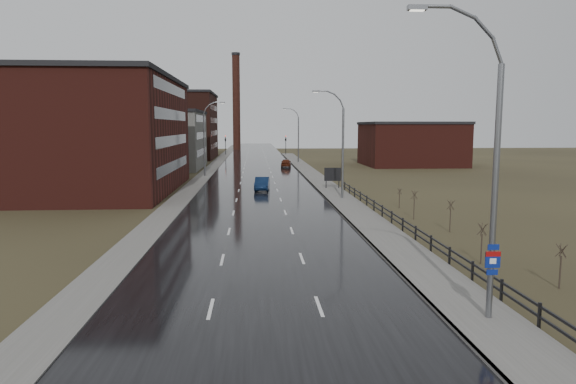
{
  "coord_description": "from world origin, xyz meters",
  "views": [
    {
      "loc": [
        -0.41,
        -16.95,
        7.7
      ],
      "look_at": [
        1.98,
        19.43,
        3.0
      ],
      "focal_mm": 32.0,
      "sensor_mm": 36.0,
      "label": 1
    }
  ],
  "objects": [
    {
      "name": "sidewalk_right",
      "position": [
        8.6,
        35.0,
        0.09
      ],
      "size": [
        3.2,
        180.0,
        0.18
      ],
      "primitive_type": "cube",
      "color": "#595651",
      "rests_on": "ground"
    },
    {
      "name": "billboard",
      "position": [
        9.1,
        44.73,
        1.78
      ],
      "size": [
        2.07,
        0.17,
        2.67
      ],
      "color": "black",
      "rests_on": "ground"
    },
    {
      "name": "road",
      "position": [
        0.0,
        60.0,
        0.03
      ],
      "size": [
        14.0,
        300.0,
        0.06
      ],
      "primitive_type": "cube",
      "color": "black",
      "rests_on": "ground"
    },
    {
      "name": "smokestack",
      "position": [
        -6.0,
        150.0,
        15.5
      ],
      "size": [
        2.7,
        2.7,
        30.7
      ],
      "color": "#331611",
      "rests_on": "ground"
    },
    {
      "name": "shrub_c",
      "position": [
        12.27,
        10.38,
        1.23
      ],
      "size": [
        0.55,
        0.58,
        2.31
      ],
      "color": "#382D23",
      "rests_on": "ground"
    },
    {
      "name": "warehouse_far",
      "position": [
        -22.99,
        108.0,
        7.76
      ],
      "size": [
        26.52,
        24.48,
        15.5
      ],
      "color": "#331611",
      "rests_on": "ground"
    },
    {
      "name": "streetlight_main",
      "position": [
        8.47,
        2.0,
        6.06
      ],
      "size": [
        3.91,
        0.29,
        12.11
      ],
      "color": "slate",
      "rests_on": "ground"
    },
    {
      "name": "curb_right",
      "position": [
        7.08,
        35.0,
        0.09
      ],
      "size": [
        0.16,
        180.0,
        0.18
      ],
      "primitive_type": "cube",
      "color": "slate",
      "rests_on": "ground"
    },
    {
      "name": "shrub_f",
      "position": [
        13.21,
        30.07,
        1.0
      ],
      "size": [
        0.45,
        0.48,
        1.88
      ],
      "color": "#382D23",
      "rests_on": "ground"
    },
    {
      "name": "warehouse_mid",
      "position": [
        -17.99,
        78.0,
        5.26
      ],
      "size": [
        16.32,
        20.4,
        10.5
      ],
      "color": "slate",
      "rests_on": "ground"
    },
    {
      "name": "shrub_d",
      "position": [
        13.81,
        18.97,
        1.25
      ],
      "size": [
        0.56,
        0.59,
        2.35
      ],
      "color": "#382D23",
      "rests_on": "ground"
    },
    {
      "name": "streetlight_right_far",
      "position": [
        8.5,
        90.0,
        5.84
      ],
      "size": [
        3.36,
        0.28,
        11.35
      ],
      "color": "slate",
      "rests_on": "ground"
    },
    {
      "name": "ground",
      "position": [
        0.0,
        0.0,
        0.0
      ],
      "size": [
        320.0,
        320.0,
        0.0
      ],
      "primitive_type": "plane",
      "color": "#2D2819",
      "rests_on": "ground"
    },
    {
      "name": "car_far",
      "position": [
        5.5,
        78.74,
        0.79
      ],
      "size": [
        2.22,
        4.76,
        1.58
      ],
      "primitive_type": "imported",
      "rotation": [
        0.0,
        0.0,
        3.06
      ],
      "color": "#4E1B0D",
      "rests_on": "ground"
    },
    {
      "name": "guardrail",
      "position": [
        10.3,
        18.31,
        0.71
      ],
      "size": [
        0.1,
        53.05,
        1.1
      ],
      "color": "black",
      "rests_on": "ground"
    },
    {
      "name": "streetlight_left",
      "position": [
        -7.7,
        62.0,
        5.84
      ],
      "size": [
        3.36,
        0.28,
        11.35
      ],
      "color": "slate",
      "rests_on": "ground"
    },
    {
      "name": "traffic_light_left",
      "position": [
        -8.0,
        120.0,
        4.6
      ],
      "size": [
        0.58,
        2.73,
        5.3
      ],
      "color": "black",
      "rests_on": "ground"
    },
    {
      "name": "shrub_e",
      "position": [
        12.76,
        24.19,
        1.28
      ],
      "size": [
        0.57,
        0.6,
        2.41
      ],
      "color": "#382D23",
      "rests_on": "ground"
    },
    {
      "name": "warehouse_near",
      "position": [
        -20.99,
        45.0,
        6.76
      ],
      "size": [
        22.44,
        28.56,
        13.5
      ],
      "color": "#471914",
      "rests_on": "ground"
    },
    {
      "name": "sidewalk_left",
      "position": [
        -8.2,
        60.0,
        0.06
      ],
      "size": [
        2.4,
        260.0,
        0.12
      ],
      "primitive_type": "cube",
      "color": "#595651",
      "rests_on": "ground"
    },
    {
      "name": "building_right",
      "position": [
        30.3,
        82.0,
        4.26
      ],
      "size": [
        18.36,
        16.32,
        8.5
      ],
      "color": "#471914",
      "rests_on": "ground"
    },
    {
      "name": "car_near",
      "position": [
        0.5,
        44.29,
        0.77
      ],
      "size": [
        1.98,
        4.81,
        1.55
      ],
      "primitive_type": "imported",
      "rotation": [
        0.0,
        0.0,
        -0.07
      ],
      "color": "#0B1C3B",
      "rests_on": "ground"
    },
    {
      "name": "streetlight_right_mid",
      "position": [
        8.5,
        36.0,
        5.84
      ],
      "size": [
        3.36,
        0.28,
        11.35
      ],
      "color": "slate",
      "rests_on": "ground"
    },
    {
      "name": "shrub_b",
      "position": [
        14.06,
        5.82,
        1.15
      ],
      "size": [
        0.52,
        0.54,
        2.17
      ],
      "color": "#382D23",
      "rests_on": "ground"
    },
    {
      "name": "traffic_light_right",
      "position": [
        8.0,
        120.0,
        4.6
      ],
      "size": [
        0.58,
        2.73,
        5.3
      ],
      "color": "black",
      "rests_on": "ground"
    }
  ]
}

